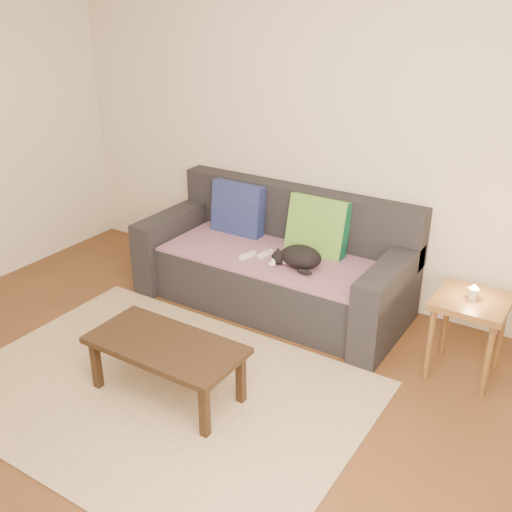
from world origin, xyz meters
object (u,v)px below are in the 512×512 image
at_px(sofa, 276,266).
at_px(wii_remote_a, 247,255).
at_px(wii_remote_b, 265,254).
at_px(cat, 299,257).
at_px(side_table, 470,312).
at_px(coffee_table, 166,349).

bearing_deg(sofa, wii_remote_a, -119.46).
xyz_separation_m(wii_remote_a, wii_remote_b, (0.10, 0.09, 0.00)).
relative_size(cat, wii_remote_a, 2.76).
distance_m(cat, wii_remote_a, 0.42).
bearing_deg(cat, sofa, 169.17).
height_order(wii_remote_a, side_table, side_table).
height_order(wii_remote_b, coffee_table, wii_remote_b).
bearing_deg(cat, wii_remote_b, -167.88).
height_order(sofa, cat, sofa).
height_order(cat, side_table, cat).
xyz_separation_m(sofa, coffee_table, (0.06, -1.40, 0.02)).
bearing_deg(sofa, coffee_table, -87.40).
height_order(cat, coffee_table, cat).
bearing_deg(side_table, cat, 178.52).
height_order(sofa, side_table, sofa).
bearing_deg(wii_remote_a, coffee_table, -158.18).
xyz_separation_m(sofa, side_table, (1.53, -0.19, 0.15)).
bearing_deg(coffee_table, cat, 79.79).
height_order(cat, wii_remote_a, cat).
bearing_deg(coffee_table, wii_remote_b, 93.77).
xyz_separation_m(sofa, cat, (0.29, -0.16, 0.21)).
xyz_separation_m(sofa, wii_remote_b, (-0.02, -0.13, 0.15)).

